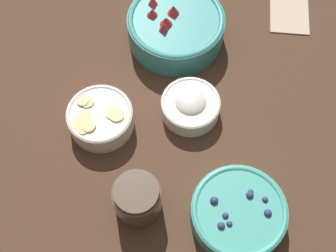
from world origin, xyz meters
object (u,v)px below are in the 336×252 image
bowl_cream (190,106)px  bowl_strawberries (176,26)px  jar_chocolate (137,199)px  bowl_bananas (100,118)px  bowl_blueberries (238,213)px

bowl_cream → bowl_strawberries: bearing=15.4°
bowl_cream → jar_chocolate: 0.23m
bowl_bananas → jar_chocolate: bearing=-148.4°
bowl_strawberries → jar_chocolate: bearing=176.4°
bowl_blueberries → bowl_bananas: bearing=60.2°
bowl_bananas → bowl_cream: (0.05, -0.18, -0.00)m
bowl_strawberries → bowl_blueberries: 0.44m
bowl_strawberries → bowl_blueberries: bearing=-158.3°
bowl_blueberries → bowl_bananas: 0.33m
bowl_strawberries → bowl_bananas: 0.27m
jar_chocolate → bowl_bananas: bearing=31.6°
bowl_bananas → jar_chocolate: 0.19m
bowl_strawberries → bowl_cream: 0.20m
bowl_bananas → jar_chocolate: jar_chocolate is taller
bowl_bananas → bowl_cream: 0.19m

